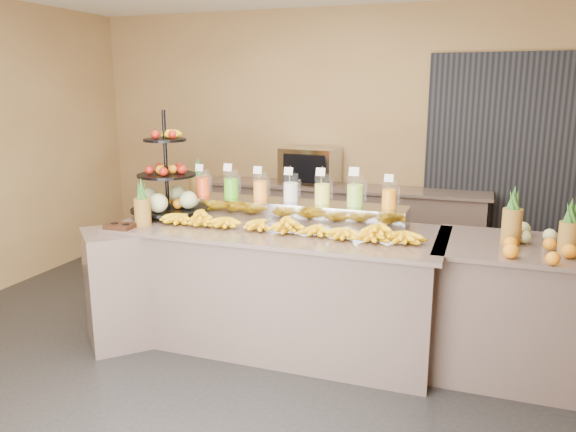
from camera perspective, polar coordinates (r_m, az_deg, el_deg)
The scene contains 20 objects.
ground at distance 4.31m, azimuth -2.49°, elevation -14.21°, with size 6.00×6.00×0.00m, color black.
room_envelope at distance 4.51m, azimuth 3.34°, elevation 11.79°, with size 6.04×5.02×2.82m.
buffet_counter at distance 4.38m, azimuth -2.68°, elevation -7.08°, with size 2.75×1.25×0.93m.
right_counter at distance 4.23m, azimuth 21.82°, elevation -8.78°, with size 1.08×0.88×0.93m.
back_ledge at distance 6.16m, azimuth 5.32°, elevation -1.17°, with size 3.10×0.55×0.93m.
pitcher_tray at distance 4.48m, azimuth 0.28°, elevation 0.56°, with size 1.85×0.30×0.15m, color gray.
juice_pitcher_orange_a at distance 4.75m, azimuth -8.64°, elevation 3.22°, with size 0.12×0.12×0.28m.
juice_pitcher_green at distance 4.64m, azimuth -5.80°, elevation 3.13°, with size 0.12×0.13×0.30m.
juice_pitcher_orange_b at distance 4.53m, azimuth -2.83°, elevation 2.91°, with size 0.12×0.12×0.29m.
juice_pitcher_milk at distance 4.44m, azimuth 0.28°, elevation 2.74°, with size 0.12×0.12×0.29m.
juice_pitcher_lemon at distance 4.36m, azimuth 3.51°, elevation 2.56°, with size 0.12×0.13×0.30m.
juice_pitcher_lime at distance 4.30m, azimuth 6.84°, elevation 2.42°, with size 0.13×0.14×0.32m.
juice_pitcher_orange_c at distance 4.25m, azimuth 10.25°, elevation 2.00°, with size 0.11×0.12×0.28m.
banana_heap at distance 4.11m, azimuth -0.22°, elevation -0.73°, with size 2.02×0.18×0.17m.
fruit_stand at distance 4.71m, azimuth -11.77°, elevation 2.70°, with size 0.71×0.71×0.86m.
condiment_caddy at distance 4.41m, azimuth -16.67°, elevation -0.99°, with size 0.21×0.15×0.03m, color black.
pineapple_left_a at distance 4.41m, azimuth -14.58°, elevation 0.75°, with size 0.12×0.12×0.37m.
pineapple_left_b at distance 4.91m, azimuth -9.03°, elevation 2.72°, with size 0.16×0.16×0.46m.
right_fruit_pile at distance 3.93m, azimuth 23.90°, elevation -2.30°, with size 0.46×0.44×0.24m.
oven_warmer at distance 6.13m, azimuth 2.27°, elevation 5.09°, with size 0.59×0.42×0.40m, color gray.
Camera 1 is at (1.45, -3.55, 1.97)m, focal length 35.00 mm.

